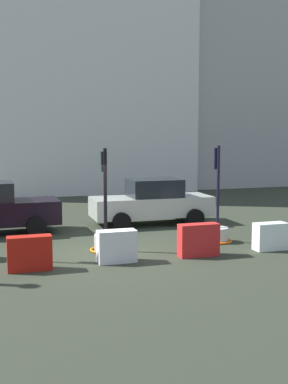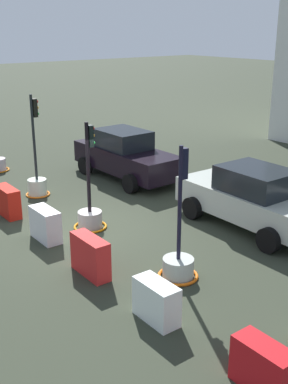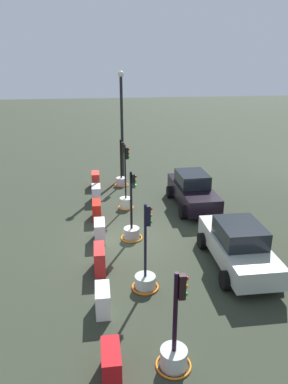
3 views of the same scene
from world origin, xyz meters
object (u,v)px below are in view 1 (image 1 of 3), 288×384
(traffic_light_3, at_px, (217,229))
(construction_barrier_5, at_px, (270,236))
(construction_barrier_4, at_px, (199,240))
(construction_barrier_2, at_px, (30,253))
(car_silver_hatchback, at_px, (152,202))
(construction_barrier_3, at_px, (117,246))
(traffic_light_2, at_px, (106,236))

(traffic_light_3, distance_m, construction_barrier_5, 1.75)
(construction_barrier_4, height_order, construction_barrier_5, construction_barrier_4)
(construction_barrier_2, relative_size, car_silver_hatchback, 0.24)
(construction_barrier_3, bearing_deg, car_silver_hatchback, 61.11)
(construction_barrier_2, bearing_deg, traffic_light_2, 31.76)
(traffic_light_2, distance_m, construction_barrier_2, 2.68)
(traffic_light_2, height_order, construction_barrier_2, traffic_light_2)
(traffic_light_3, distance_m, construction_barrier_4, 1.97)
(construction_barrier_5, height_order, car_silver_hatchback, car_silver_hatchback)
(traffic_light_2, bearing_deg, construction_barrier_5, -17.03)
(traffic_light_3, distance_m, construction_barrier_2, 6.06)
(construction_barrier_2, height_order, car_silver_hatchback, car_silver_hatchback)
(traffic_light_3, xyz_separation_m, construction_barrier_5, (0.98, -1.44, -0.00))
(construction_barrier_3, xyz_separation_m, construction_barrier_5, (4.62, -0.06, -0.03))
(construction_barrier_2, distance_m, car_silver_hatchback, 7.05)
(traffic_light_2, bearing_deg, car_silver_hatchback, 53.14)
(construction_barrier_2, bearing_deg, traffic_light_3, 13.84)
(construction_barrier_3, bearing_deg, traffic_light_2, 88.63)
(car_silver_hatchback, bearing_deg, traffic_light_3, -75.43)
(traffic_light_3, bearing_deg, construction_barrier_4, -132.08)
(traffic_light_3, relative_size, construction_barrier_5, 3.11)
(construction_barrier_3, bearing_deg, construction_barrier_2, -178.20)
(traffic_light_2, height_order, construction_barrier_3, traffic_light_2)
(traffic_light_2, bearing_deg, construction_barrier_2, -148.24)
(construction_barrier_4, bearing_deg, car_silver_hatchback, 85.45)
(construction_barrier_2, bearing_deg, construction_barrier_4, -0.13)
(traffic_light_3, relative_size, car_silver_hatchback, 0.67)
(construction_barrier_3, height_order, construction_barrier_5, construction_barrier_3)
(traffic_light_3, bearing_deg, traffic_light_2, -179.40)
(construction_barrier_3, xyz_separation_m, car_silver_hatchback, (2.72, 4.92, 0.40))
(traffic_light_2, xyz_separation_m, construction_barrier_4, (2.29, -1.42, 0.01))
(construction_barrier_3, bearing_deg, traffic_light_3, 20.77)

